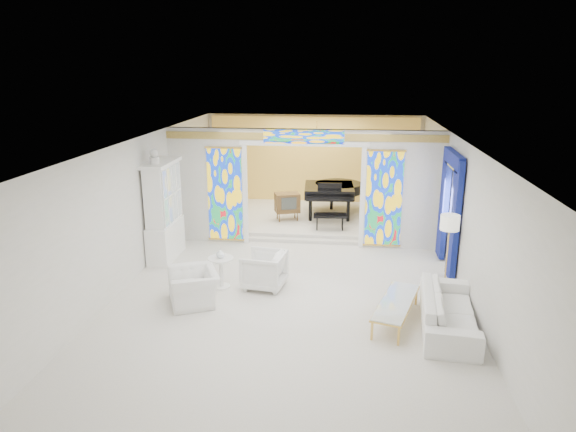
# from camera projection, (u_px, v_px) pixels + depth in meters

# --- Properties ---
(floor) EXTENTS (12.00, 12.00, 0.00)m
(floor) POSITION_uv_depth(u_px,v_px,m) (296.00, 273.00, 11.61)
(floor) COLOR silver
(floor) RESTS_ON ground
(ceiling) EXTENTS (7.00, 12.00, 0.02)m
(ceiling) POSITION_uv_depth(u_px,v_px,m) (296.00, 140.00, 10.77)
(ceiling) COLOR white
(ceiling) RESTS_ON wall_back
(wall_back) EXTENTS (7.00, 0.02, 3.00)m
(wall_back) POSITION_uv_depth(u_px,v_px,m) (314.00, 161.00, 16.92)
(wall_back) COLOR silver
(wall_back) RESTS_ON floor
(wall_front) EXTENTS (7.00, 0.02, 3.00)m
(wall_front) POSITION_uv_depth(u_px,v_px,m) (240.00, 358.00, 5.47)
(wall_front) COLOR silver
(wall_front) RESTS_ON floor
(wall_left) EXTENTS (0.02, 12.00, 3.00)m
(wall_left) POSITION_uv_depth(u_px,v_px,m) (142.00, 204.00, 11.58)
(wall_left) COLOR silver
(wall_left) RESTS_ON floor
(wall_right) EXTENTS (0.02, 12.00, 3.00)m
(wall_right) POSITION_uv_depth(u_px,v_px,m) (461.00, 214.00, 10.81)
(wall_right) COLOR silver
(wall_right) RESTS_ON floor
(partition_wall) EXTENTS (7.00, 0.22, 3.00)m
(partition_wall) POSITION_uv_depth(u_px,v_px,m) (304.00, 182.00, 13.05)
(partition_wall) COLOR silver
(partition_wall) RESTS_ON floor
(stained_glass_left) EXTENTS (0.90, 0.04, 2.40)m
(stained_glass_left) POSITION_uv_depth(u_px,v_px,m) (225.00, 195.00, 13.27)
(stained_glass_left) COLOR gold
(stained_glass_left) RESTS_ON partition_wall
(stained_glass_right) EXTENTS (0.90, 0.04, 2.40)m
(stained_glass_right) POSITION_uv_depth(u_px,v_px,m) (384.00, 199.00, 12.83)
(stained_glass_right) COLOR gold
(stained_glass_right) RESTS_ON partition_wall
(stained_glass_transom) EXTENTS (2.00, 0.04, 0.34)m
(stained_glass_transom) POSITION_uv_depth(u_px,v_px,m) (304.00, 137.00, 12.63)
(stained_glass_transom) COLOR gold
(stained_glass_transom) RESTS_ON partition_wall
(alcove_platform) EXTENTS (6.80, 3.80, 0.18)m
(alcove_platform) POSITION_uv_depth(u_px,v_px,m) (309.00, 218.00, 15.50)
(alcove_platform) COLOR silver
(alcove_platform) RESTS_ON floor
(gold_curtain_back) EXTENTS (6.70, 0.10, 2.90)m
(gold_curtain_back) POSITION_uv_depth(u_px,v_px,m) (314.00, 161.00, 16.80)
(gold_curtain_back) COLOR #E6AC50
(gold_curtain_back) RESTS_ON wall_back
(chandelier) EXTENTS (0.48, 0.48, 0.30)m
(chandelier) POSITION_uv_depth(u_px,v_px,m) (317.00, 137.00, 14.69)
(chandelier) COLOR gold
(chandelier) RESTS_ON ceiling
(blue_drapes) EXTENTS (0.14, 1.85, 2.65)m
(blue_drapes) POSITION_uv_depth(u_px,v_px,m) (450.00, 202.00, 11.47)
(blue_drapes) COLOR navy
(blue_drapes) RESTS_ON wall_right
(china_cabinet) EXTENTS (0.56, 1.46, 2.72)m
(china_cabinet) POSITION_uv_depth(u_px,v_px,m) (164.00, 211.00, 12.21)
(china_cabinet) COLOR white
(china_cabinet) RESTS_ON floor
(armchair_left) EXTENTS (1.24, 1.30, 0.66)m
(armchair_left) POSITION_uv_depth(u_px,v_px,m) (194.00, 287.00, 10.06)
(armchair_left) COLOR silver
(armchair_left) RESTS_ON floor
(armchair_right) EXTENTS (0.96, 0.94, 0.78)m
(armchair_right) POSITION_uv_depth(u_px,v_px,m) (264.00, 270.00, 10.74)
(armchair_right) COLOR white
(armchair_right) RESTS_ON floor
(sofa) EXTENTS (1.14, 2.41, 0.68)m
(sofa) POSITION_uv_depth(u_px,v_px,m) (449.00, 310.00, 9.07)
(sofa) COLOR silver
(sofa) RESTS_ON floor
(side_table) EXTENTS (0.59, 0.59, 0.67)m
(side_table) POSITION_uv_depth(u_px,v_px,m) (221.00, 268.00, 10.72)
(side_table) COLOR white
(side_table) RESTS_ON floor
(vase) EXTENTS (0.20, 0.20, 0.19)m
(vase) POSITION_uv_depth(u_px,v_px,m) (220.00, 253.00, 10.63)
(vase) COLOR silver
(vase) RESTS_ON side_table
(coffee_table) EXTENTS (1.04, 1.87, 0.40)m
(coffee_table) POSITION_uv_depth(u_px,v_px,m) (396.00, 303.00, 9.30)
(coffee_table) COLOR white
(coffee_table) RESTS_ON floor
(floor_lamp) EXTENTS (0.39, 0.39, 1.59)m
(floor_lamp) POSITION_uv_depth(u_px,v_px,m) (450.00, 226.00, 10.45)
(floor_lamp) COLOR gold
(floor_lamp) RESTS_ON floor
(grand_piano) EXTENTS (1.79, 2.80, 1.10)m
(grand_piano) POSITION_uv_depth(u_px,v_px,m) (333.00, 190.00, 15.41)
(grand_piano) COLOR black
(grand_piano) RESTS_ON alcove_platform
(tv_console) EXTENTS (0.80, 0.66, 0.80)m
(tv_console) POSITION_uv_depth(u_px,v_px,m) (287.00, 203.00, 14.83)
(tv_console) COLOR brown
(tv_console) RESTS_ON alcove_platform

